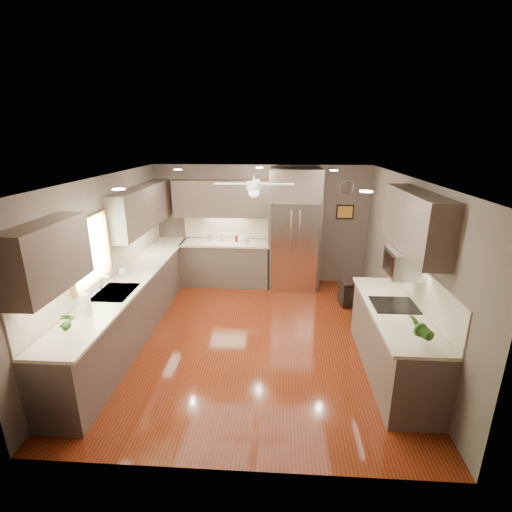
# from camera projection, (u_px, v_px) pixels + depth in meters

# --- Properties ---
(floor) EXTENTS (5.00, 5.00, 0.00)m
(floor) POSITION_uv_depth(u_px,v_px,m) (253.00, 336.00, 5.93)
(floor) COLOR #50150A
(floor) RESTS_ON ground
(ceiling) EXTENTS (5.00, 5.00, 0.00)m
(ceiling) POSITION_uv_depth(u_px,v_px,m) (252.00, 178.00, 5.15)
(ceiling) COLOR white
(ceiling) RESTS_ON ground
(wall_back) EXTENTS (4.50, 0.00, 4.50)m
(wall_back) POSITION_uv_depth(u_px,v_px,m) (261.00, 225.00, 7.91)
(wall_back) COLOR brown
(wall_back) RESTS_ON ground
(wall_front) EXTENTS (4.50, 0.00, 4.50)m
(wall_front) POSITION_uv_depth(u_px,v_px,m) (232.00, 358.00, 3.17)
(wall_front) COLOR brown
(wall_front) RESTS_ON ground
(wall_left) EXTENTS (0.00, 5.00, 5.00)m
(wall_left) POSITION_uv_depth(u_px,v_px,m) (106.00, 260.00, 5.67)
(wall_left) COLOR brown
(wall_left) RESTS_ON ground
(wall_right) EXTENTS (0.00, 5.00, 5.00)m
(wall_right) POSITION_uv_depth(u_px,v_px,m) (406.00, 266.00, 5.41)
(wall_right) COLOR brown
(wall_right) RESTS_ON ground
(canister_b) EXTENTS (0.12, 0.12, 0.14)m
(canister_b) POSITION_uv_depth(u_px,v_px,m) (210.00, 238.00, 7.80)
(canister_b) COLOR silver
(canister_b) RESTS_ON back_run
(canister_c) EXTENTS (0.11, 0.11, 0.18)m
(canister_c) POSITION_uv_depth(u_px,v_px,m) (222.00, 237.00, 7.76)
(canister_c) COLOR beige
(canister_c) RESTS_ON back_run
(canister_d) EXTENTS (0.10, 0.10, 0.13)m
(canister_d) POSITION_uv_depth(u_px,v_px,m) (237.00, 239.00, 7.77)
(canister_d) COLOR maroon
(canister_d) RESTS_ON back_run
(soap_bottle) EXTENTS (0.09, 0.09, 0.17)m
(soap_bottle) POSITION_uv_depth(u_px,v_px,m) (123.00, 270.00, 5.86)
(soap_bottle) COLOR white
(soap_bottle) RESTS_ON left_run
(potted_plant_left) EXTENTS (0.21, 0.18, 0.33)m
(potted_plant_left) POSITION_uv_depth(u_px,v_px,m) (65.00, 322.00, 4.08)
(potted_plant_left) COLOR #2D5E1A
(potted_plant_left) RESTS_ON left_run
(potted_plant_right) EXTENTS (0.24, 0.22, 0.36)m
(potted_plant_right) POSITION_uv_depth(u_px,v_px,m) (420.00, 328.00, 3.92)
(potted_plant_right) COLOR #2D5E1A
(potted_plant_right) RESTS_ON right_run
(bowl) EXTENTS (0.29, 0.29, 0.06)m
(bowl) POSITION_uv_depth(u_px,v_px,m) (243.00, 241.00, 7.75)
(bowl) COLOR beige
(bowl) RESTS_ON back_run
(left_run) EXTENTS (0.65, 4.70, 1.45)m
(left_run) POSITION_uv_depth(u_px,v_px,m) (134.00, 302.00, 6.03)
(left_run) COLOR #4E4039
(left_run) RESTS_ON ground
(back_run) EXTENTS (1.85, 0.65, 1.45)m
(back_run) POSITION_uv_depth(u_px,v_px,m) (226.00, 262.00, 7.91)
(back_run) COLOR #4E4039
(back_run) RESTS_ON ground
(uppers) EXTENTS (4.50, 4.70, 0.95)m
(uppers) POSITION_uv_depth(u_px,v_px,m) (211.00, 212.00, 6.06)
(uppers) COLOR #4E4039
(uppers) RESTS_ON wall_left
(window) EXTENTS (0.05, 1.12, 0.92)m
(window) POSITION_uv_depth(u_px,v_px,m) (90.00, 251.00, 5.10)
(window) COLOR #BFF2B2
(window) RESTS_ON wall_left
(sink) EXTENTS (0.50, 0.70, 0.32)m
(sink) POSITION_uv_depth(u_px,v_px,m) (115.00, 294.00, 5.28)
(sink) COLOR silver
(sink) RESTS_ON left_run
(refrigerator) EXTENTS (1.06, 0.75, 2.45)m
(refrigerator) POSITION_uv_depth(u_px,v_px,m) (294.00, 232.00, 7.56)
(refrigerator) COLOR silver
(refrigerator) RESTS_ON ground
(right_run) EXTENTS (0.70, 2.20, 1.45)m
(right_run) POSITION_uv_depth(u_px,v_px,m) (394.00, 340.00, 4.90)
(right_run) COLOR #4E4039
(right_run) RESTS_ON ground
(microwave) EXTENTS (0.43, 0.55, 0.34)m
(microwave) POSITION_uv_depth(u_px,v_px,m) (405.00, 263.00, 4.83)
(microwave) COLOR silver
(microwave) RESTS_ON wall_right
(ceiling_fan) EXTENTS (1.18, 1.18, 0.32)m
(ceiling_fan) POSITION_uv_depth(u_px,v_px,m) (254.00, 187.00, 5.49)
(ceiling_fan) COLOR white
(ceiling_fan) RESTS_ON ceiling
(recessed_lights) EXTENTS (2.84, 3.14, 0.01)m
(recessed_lights) POSITION_uv_depth(u_px,v_px,m) (252.00, 175.00, 5.54)
(recessed_lights) COLOR white
(recessed_lights) RESTS_ON ceiling
(wall_clock) EXTENTS (0.30, 0.03, 0.30)m
(wall_clock) POSITION_uv_depth(u_px,v_px,m) (347.00, 188.00, 7.54)
(wall_clock) COLOR white
(wall_clock) RESTS_ON wall_back
(framed_print) EXTENTS (0.36, 0.03, 0.30)m
(framed_print) POSITION_uv_depth(u_px,v_px,m) (345.00, 212.00, 7.69)
(framed_print) COLOR black
(framed_print) RESTS_ON wall_back
(stool) EXTENTS (0.40, 0.40, 0.45)m
(stool) POSITION_uv_depth(u_px,v_px,m) (350.00, 293.00, 6.96)
(stool) COLOR black
(stool) RESTS_ON ground
(paper_towel) EXTENTS (0.12, 0.12, 0.31)m
(paper_towel) POSITION_uv_depth(u_px,v_px,m) (86.00, 305.00, 4.55)
(paper_towel) COLOR white
(paper_towel) RESTS_ON left_run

